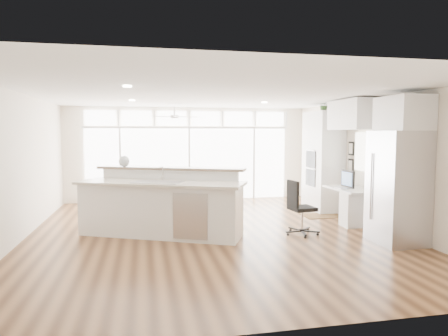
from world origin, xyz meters
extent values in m
cube|color=#492B16|center=(0.00, 0.00, -0.01)|extent=(7.00, 8.00, 0.02)
cube|color=white|center=(0.00, 0.00, 2.70)|extent=(7.00, 8.00, 0.02)
cube|color=white|center=(0.00, 4.00, 1.35)|extent=(7.00, 0.04, 2.70)
cube|color=white|center=(0.00, -4.00, 1.35)|extent=(7.00, 0.04, 2.70)
cube|color=white|center=(-3.50, 0.00, 1.35)|extent=(0.04, 8.00, 2.70)
cube|color=white|center=(3.50, 0.00, 1.35)|extent=(0.04, 8.00, 2.70)
cube|color=white|center=(0.00, 3.94, 1.05)|extent=(5.80, 0.06, 2.08)
cube|color=white|center=(0.00, 3.94, 2.38)|extent=(5.90, 0.06, 0.40)
cube|color=white|center=(3.46, 0.30, 1.55)|extent=(0.04, 0.85, 0.85)
cube|color=silver|center=(-0.50, 2.80, 2.48)|extent=(1.16, 1.16, 0.32)
cube|color=beige|center=(0.00, 0.20, 2.68)|extent=(3.40, 3.00, 0.02)
cube|color=white|center=(3.17, 1.80, 1.25)|extent=(0.64, 1.20, 2.50)
cube|color=white|center=(3.13, 0.30, 0.38)|extent=(0.72, 1.30, 0.76)
cube|color=white|center=(3.17, 0.30, 2.35)|extent=(0.64, 1.30, 0.64)
cube|color=#B7B6BC|center=(3.11, -1.35, 1.00)|extent=(0.76, 0.90, 2.00)
cube|color=white|center=(3.17, -1.35, 2.30)|extent=(0.64, 0.90, 0.60)
cube|color=black|center=(3.46, 0.92, 1.40)|extent=(0.06, 0.22, 0.80)
cube|color=white|center=(-1.00, 0.01, 0.64)|extent=(3.41, 2.44, 1.27)
cube|color=#3E2713|center=(2.83, 1.09, 0.01)|extent=(0.91, 0.67, 0.01)
cube|color=black|center=(1.68, -0.49, 0.52)|extent=(0.61, 0.57, 1.05)
sphere|color=silver|center=(-1.69, 0.77, 1.38)|extent=(0.31, 0.31, 0.22)
cube|color=black|center=(3.05, 0.30, 0.97)|extent=(0.09, 0.50, 0.41)
cube|color=silver|center=(2.88, 0.30, 0.77)|extent=(0.13, 0.35, 0.02)
imported|color=#335825|center=(3.17, 1.80, 2.63)|extent=(0.35, 0.37, 0.26)
camera|label=1|loc=(-1.30, -7.61, 1.96)|focal=32.00mm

